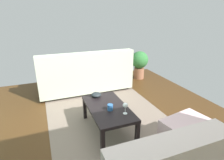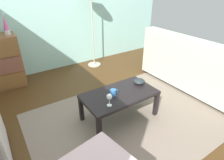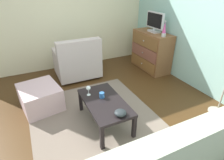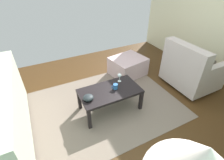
{
  "view_description": "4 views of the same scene",
  "coord_description": "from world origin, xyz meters",
  "views": [
    {
      "loc": [
        -2.1,
        0.72,
        1.66
      ],
      "look_at": [
        0.1,
        -0.15,
        0.79
      ],
      "focal_mm": 29.6,
      "sensor_mm": 36.0,
      "label": 1
    },
    {
      "loc": [
        -1.13,
        -1.75,
        1.7
      ],
      "look_at": [
        -0.0,
        -0.05,
        0.6
      ],
      "focal_mm": 30.07,
      "sensor_mm": 36.0,
      "label": 2
    },
    {
      "loc": [
        2.13,
        -0.94,
        1.91
      ],
      "look_at": [
        -0.04,
        0.1,
        0.63
      ],
      "focal_mm": 29.47,
      "sensor_mm": 36.0,
      "label": 3
    },
    {
      "loc": [
        1.01,
        1.81,
        2.03
      ],
      "look_at": [
        0.17,
        0.14,
        0.75
      ],
      "focal_mm": 26.88,
      "sensor_mm": 36.0,
      "label": 4
    }
  ],
  "objects": [
    {
      "name": "coffee_table",
      "position": [
        0.09,
        -0.08,
        0.34
      ],
      "size": [
        0.97,
        0.53,
        0.39
      ],
      "color": "black",
      "rests_on": "ground_plane"
    },
    {
      "name": "wall_plain_left",
      "position": [
        -2.37,
        0.0,
        1.36
      ],
      "size": [
        0.12,
        4.6,
        2.72
      ],
      "primitive_type": "cube",
      "color": "beige",
      "rests_on": "ground_plane"
    },
    {
      "name": "wine_glass",
      "position": [
        -0.16,
        -0.23,
        0.51
      ],
      "size": [
        0.07,
        0.07,
        0.16
      ],
      "color": "silver",
      "rests_on": "coffee_table"
    },
    {
      "name": "armchair",
      "position": [
        -1.6,
        0.01,
        0.36
      ],
      "size": [
        0.8,
        0.91,
        0.91
      ],
      "color": "#332319",
      "rests_on": "ground_plane"
    },
    {
      "name": "ottoman",
      "position": [
        -0.75,
        -0.91,
        0.2
      ],
      "size": [
        0.79,
        0.71,
        0.39
      ],
      "primitive_type": "cube",
      "rotation": [
        0.0,
        0.0,
        0.17
      ],
      "color": "#C7A7AD",
      "rests_on": "ground_plane"
    },
    {
      "name": "mug",
      "position": [
        -0.0,
        -0.08,
        0.43
      ],
      "size": [
        0.11,
        0.08,
        0.08
      ],
      "color": "#2C5E9F",
      "rests_on": "coffee_table"
    },
    {
      "name": "wall_accent_rear",
      "position": [
        0.0,
        2.06,
        1.36
      ],
      "size": [
        5.22,
        0.12,
        2.72
      ],
      "primitive_type": "cube",
      "color": "#96C4BA",
      "rests_on": "ground_plane"
    },
    {
      "name": "area_rug",
      "position": [
        0.2,
        -0.2,
        0.0
      ],
      "size": [
        2.6,
        1.9,
        0.01
      ],
      "primitive_type": "cube",
      "color": "#736458",
      "rests_on": "ground_plane"
    },
    {
      "name": "bowl_decorative",
      "position": [
        0.48,
        -0.03,
        0.43
      ],
      "size": [
        0.16,
        0.16,
        0.07
      ],
      "primitive_type": "ellipsoid",
      "color": "#21272A",
      "rests_on": "coffee_table"
    },
    {
      "name": "tv",
      "position": [
        -1.28,
        1.77,
        1.13
      ],
      "size": [
        0.55,
        0.18,
        0.44
      ],
      "color": "silver",
      "rests_on": "dresser"
    },
    {
      "name": "ground_plane",
      "position": [
        0.0,
        0.0,
        -0.03
      ],
      "size": [
        5.22,
        4.6,
        0.05
      ],
      "primitive_type": "cube",
      "color": "#432A13"
    },
    {
      "name": "dresser",
      "position": [
        -1.28,
        1.75,
        0.45
      ],
      "size": [
        1.04,
        0.49,
        0.9
      ],
      "color": "brown",
      "rests_on": "ground_plane"
    },
    {
      "name": "lava_lamp",
      "position": [
        -0.87,
        1.7,
        1.05
      ],
      "size": [
        0.09,
        0.09,
        0.33
      ],
      "color": "#B7B7BC",
      "rests_on": "dresser"
    }
  ]
}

